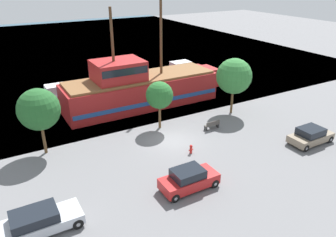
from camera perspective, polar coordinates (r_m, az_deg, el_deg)
The scene contains 13 objects.
ground_plane at distance 29.11m, azimuth 0.86°, elevation -3.82°, with size 160.00×160.00×0.00m, color slate.
water_surface at distance 68.73m, azimuth -18.63°, elevation 11.50°, with size 80.00×80.00×0.00m, color #33566B.
pirate_ship at distance 36.16m, azimuth -4.96°, elevation 5.32°, with size 18.28×5.01×11.94m.
moored_boat_dockside at distance 48.23m, azimuth 2.58°, elevation 8.55°, with size 6.86×2.43×1.86m.
moored_boat_outer at distance 40.27m, azimuth -18.33°, elevation 4.09°, with size 5.90×2.22×1.80m.
parked_car_curb_front at distance 22.72m, azimuth 3.64°, elevation -10.50°, with size 4.06×1.82×1.55m.
parked_car_curb_mid at distance 20.85m, azimuth -21.82°, elevation -16.37°, with size 4.89×1.98×1.41m.
parked_car_curb_rear at distance 30.94m, azimuth 23.58°, elevation -2.75°, with size 4.02×1.91×1.45m.
fire_hydrant at distance 27.01m, azimuth 4.02°, elevation -5.27°, with size 0.42×0.25×0.76m.
bench_promenade_east at distance 31.23m, azimuth 7.71°, elevation -1.12°, with size 1.53×0.45×0.85m.
tree_row_east at distance 27.44m, azimuth -21.58°, elevation 1.47°, with size 3.32×3.32×5.53m.
tree_row_mideast at distance 30.14m, azimuth -1.50°, elevation 4.06°, with size 2.54×2.54×4.58m.
tree_row_midwest at distance 34.05m, azimuth 11.42°, elevation 7.23°, with size 3.61×3.61×5.82m.
Camera 1 is at (-13.19, -22.05, 13.67)m, focal length 35.00 mm.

